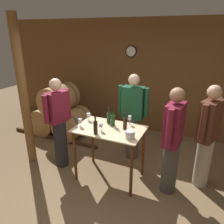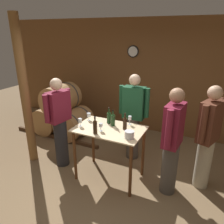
% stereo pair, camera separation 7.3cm
% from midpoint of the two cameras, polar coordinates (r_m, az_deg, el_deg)
% --- Properties ---
extents(ground_plane, '(14.00, 14.00, 0.00)m').
position_cam_midpoint_polar(ground_plane, '(3.68, -1.15, -20.42)').
color(ground_plane, brown).
extents(back_wall, '(8.40, 0.08, 2.70)m').
position_cam_midpoint_polar(back_wall, '(5.34, 11.53, 8.69)').
color(back_wall, brown).
rests_on(back_wall, ground_plane).
extents(barrel_rack, '(2.33, 0.79, 1.25)m').
position_cam_midpoint_polar(barrel_rack, '(5.41, -12.54, -0.51)').
color(barrel_rack, '#4C331E').
rests_on(barrel_rack, ground_plane).
extents(tasting_table, '(1.11, 0.72, 0.93)m').
position_cam_midpoint_polar(tasting_table, '(3.60, -0.11, -6.90)').
color(tasting_table, beige).
rests_on(tasting_table, ground_plane).
extents(wooden_post, '(0.16, 0.16, 2.70)m').
position_cam_midpoint_polar(wooden_post, '(4.21, -21.40, 4.50)').
color(wooden_post, brown).
rests_on(wooden_post, ground_plane).
extents(wine_bottle_far_left, '(0.06, 0.06, 0.28)m').
position_cam_midpoint_polar(wine_bottle_far_left, '(3.31, -3.80, -3.93)').
color(wine_bottle_far_left, black).
rests_on(wine_bottle_far_left, tasting_table).
extents(wine_bottle_left, '(0.07, 0.07, 0.28)m').
position_cam_midpoint_polar(wine_bottle_left, '(3.69, -0.25, -1.42)').
color(wine_bottle_left, '#193819').
rests_on(wine_bottle_left, tasting_table).
extents(wine_bottle_center, '(0.07, 0.07, 0.28)m').
position_cam_midpoint_polar(wine_bottle_center, '(3.59, 0.84, -2.06)').
color(wine_bottle_center, '#193819').
rests_on(wine_bottle_center, tasting_table).
extents(wine_bottle_right, '(0.06, 0.06, 0.28)m').
position_cam_midpoint_polar(wine_bottle_right, '(3.46, 4.00, -2.93)').
color(wine_bottle_right, black).
rests_on(wine_bottle_right, tasting_table).
extents(wine_glass_near_left, '(0.07, 0.07, 0.13)m').
position_cam_midpoint_polar(wine_glass_near_left, '(3.82, -5.53, -0.81)').
color(wine_glass_near_left, silver).
rests_on(wine_glass_near_left, tasting_table).
extents(wine_glass_near_center, '(0.06, 0.06, 0.14)m').
position_cam_midpoint_polar(wine_glass_near_center, '(3.60, -7.76, -2.31)').
color(wine_glass_near_center, silver).
rests_on(wine_glass_near_center, tasting_table).
extents(wine_glass_near_right, '(0.06, 0.06, 0.13)m').
position_cam_midpoint_polar(wine_glass_near_right, '(3.41, -2.37, -3.53)').
color(wine_glass_near_right, silver).
rests_on(wine_glass_near_right, tasting_table).
extents(wine_glass_far_side, '(0.06, 0.06, 0.15)m').
position_cam_midpoint_polar(wine_glass_far_side, '(3.65, 5.24, -1.67)').
color(wine_glass_far_side, silver).
rests_on(wine_glass_far_side, tasting_table).
extents(ice_bucket, '(0.14, 0.14, 0.11)m').
position_cam_midpoint_polar(ice_bucket, '(3.21, 5.21, -5.92)').
color(ice_bucket, silver).
rests_on(ice_bucket, tasting_table).
extents(person_host, '(0.59, 0.24, 1.68)m').
position_cam_midpoint_polar(person_host, '(4.16, 6.10, -0.99)').
color(person_host, '#4C4742').
rests_on(person_host, ground_plane).
extents(person_visitor_with_scarf, '(0.29, 0.58, 1.67)m').
position_cam_midpoint_polar(person_visitor_with_scarf, '(4.01, -13.07, -2.45)').
color(person_visitor_with_scarf, '#232328').
rests_on(person_visitor_with_scarf, ground_plane).
extents(person_visitor_bearded, '(0.25, 0.59, 1.69)m').
position_cam_midpoint_polar(person_visitor_bearded, '(3.35, 16.04, -7.28)').
color(person_visitor_bearded, '#4C4742').
rests_on(person_visitor_bearded, ground_plane).
extents(person_visitor_near_door, '(0.34, 0.56, 1.69)m').
position_cam_midpoint_polar(person_visitor_near_door, '(3.66, 24.24, -5.89)').
color(person_visitor_near_door, '#B7AD93').
rests_on(person_visitor_near_door, ground_plane).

